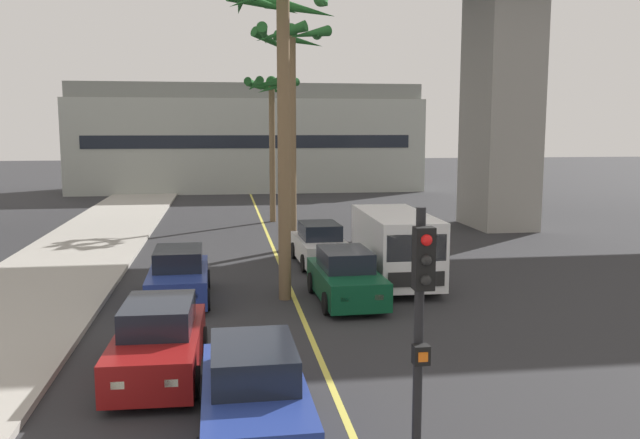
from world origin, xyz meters
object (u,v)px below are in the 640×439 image
at_px(palm_tree_mid_median, 284,46).
at_px(palm_tree_far_median, 271,98).
at_px(car_queue_fourth, 320,245).
at_px(traffic_light_median_near, 420,329).
at_px(car_queue_fifth, 254,395).
at_px(delivery_van, 395,245).
at_px(car_queue_front, 179,277).
at_px(car_queue_second, 346,278).
at_px(car_queue_third, 159,342).
at_px(palm_tree_near_median, 291,73).

height_order(palm_tree_mid_median, palm_tree_far_median, palm_tree_mid_median).
xyz_separation_m(car_queue_fourth, palm_tree_mid_median, (-1.79, -5.05, 6.76)).
relative_size(traffic_light_median_near, palm_tree_mid_median, 0.45).
relative_size(car_queue_fifth, delivery_van, 0.78).
height_order(car_queue_front, palm_tree_mid_median, palm_tree_mid_median).
bearing_deg(delivery_van, car_queue_fourth, 119.74).
distance_m(delivery_van, palm_tree_far_median, 16.55).
relative_size(car_queue_second, car_queue_fifth, 1.01).
relative_size(car_queue_second, palm_tree_mid_median, 0.45).
bearing_deg(car_queue_second, car_queue_third, -132.82).
bearing_deg(palm_tree_far_median, delivery_van, -79.15).
xyz_separation_m(car_queue_third, car_queue_fifth, (1.84, -3.04, 0.00)).
height_order(car_queue_front, palm_tree_near_median, palm_tree_near_median).
bearing_deg(palm_tree_mid_median, car_queue_front, 174.03).
height_order(palm_tree_near_median, palm_tree_far_median, palm_tree_near_median).
bearing_deg(palm_tree_mid_median, traffic_light_median_near, -87.39).
bearing_deg(palm_tree_far_median, palm_tree_near_median, -88.77).
bearing_deg(palm_tree_mid_median, car_queue_fifth, -98.71).
bearing_deg(delivery_van, car_queue_second, -134.94).
bearing_deg(car_queue_fourth, palm_tree_far_median, 94.51).
xyz_separation_m(car_queue_third, palm_tree_far_median, (4.06, 22.75, 6.01)).
bearing_deg(car_queue_second, palm_tree_near_median, 94.58).
height_order(traffic_light_median_near, palm_tree_far_median, palm_tree_far_median).
relative_size(car_queue_third, delivery_van, 0.79).
xyz_separation_m(car_queue_third, car_queue_fourth, (4.99, 10.91, 0.00)).
bearing_deg(palm_tree_mid_median, car_queue_fourth, 70.48).
distance_m(car_queue_front, car_queue_third, 6.20).
relative_size(delivery_van, palm_tree_mid_median, 0.57).
relative_size(car_queue_fourth, delivery_van, 0.79).
relative_size(delivery_van, traffic_light_median_near, 1.26).
height_order(car_queue_fifth, palm_tree_far_median, palm_tree_far_median).
bearing_deg(car_queue_fourth, car_queue_third, -114.58).
xyz_separation_m(traffic_light_median_near, palm_tree_far_median, (0.31, 28.84, 4.02)).
bearing_deg(palm_tree_near_median, car_queue_fifth, -97.96).
xyz_separation_m(traffic_light_median_near, palm_tree_mid_median, (-0.54, 11.96, 4.76)).
height_order(car_queue_fourth, palm_tree_mid_median, palm_tree_mid_median).
bearing_deg(traffic_light_median_near, delivery_van, 76.44).
xyz_separation_m(car_queue_fourth, car_queue_fifth, (-3.15, -13.95, 0.00)).
bearing_deg(car_queue_fourth, car_queue_second, -90.44).
bearing_deg(car_queue_third, palm_tree_mid_median, 61.36).
xyz_separation_m(palm_tree_near_median, palm_tree_mid_median, (-1.04, -8.29, 0.10)).
xyz_separation_m(delivery_van, palm_tree_near_median, (-2.76, 6.76, 6.09)).
bearing_deg(palm_tree_near_median, car_queue_second, -85.42).
height_order(car_queue_fifth, palm_tree_mid_median, palm_tree_mid_median).
distance_m(delivery_van, palm_tree_near_median, 9.50).
relative_size(car_queue_third, palm_tree_mid_median, 0.45).
relative_size(car_queue_front, palm_tree_far_median, 0.52).
relative_size(car_queue_front, delivery_van, 0.78).
bearing_deg(car_queue_third, palm_tree_near_median, 73.31).
distance_m(traffic_light_median_near, palm_tree_far_median, 29.12).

